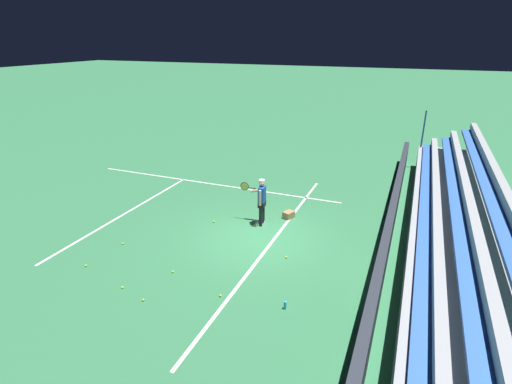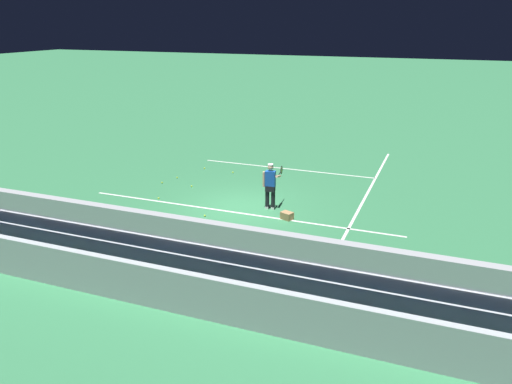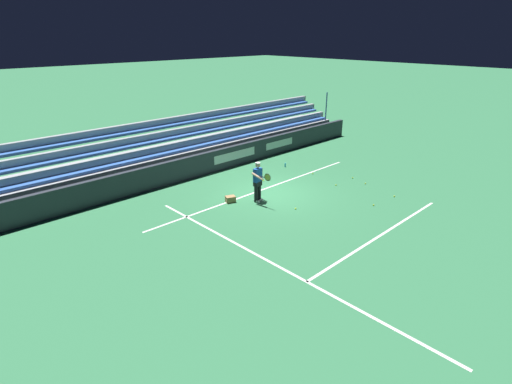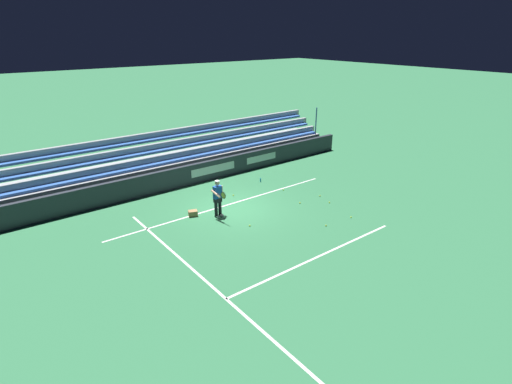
{
  "view_description": "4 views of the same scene",
  "coord_description": "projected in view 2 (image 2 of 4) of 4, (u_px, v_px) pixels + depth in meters",
  "views": [
    {
      "loc": [
        -11.08,
        -4.43,
        6.37
      ],
      "look_at": [
        1.28,
        0.62,
        1.12
      ],
      "focal_mm": 28.0,
      "sensor_mm": 36.0,
      "label": 1
    },
    {
      "loc": [
        6.77,
        -15.91,
        6.61
      ],
      "look_at": [
        0.77,
        -0.43,
        0.86
      ],
      "focal_mm": 35.0,
      "sensor_mm": 36.0,
      "label": 2
    },
    {
      "loc": [
        11.84,
        11.46,
        6.66
      ],
      "look_at": [
        1.42,
        0.58,
        0.61
      ],
      "focal_mm": 28.0,
      "sensor_mm": 36.0,
      "label": 3
    },
    {
      "loc": [
        9.67,
        14.2,
        7.77
      ],
      "look_at": [
        -0.51,
        1.06,
        1.04
      ],
      "focal_mm": 28.0,
      "sensor_mm": 36.0,
      "label": 4
    }
  ],
  "objects": [
    {
      "name": "tennis_ball_toward_net",
      "position": [
        233.0,
        172.0,
        22.67
      ],
      "size": [
        0.07,
        0.07,
        0.07
      ],
      "primitive_type": "sphere",
      "color": "#CCE533",
      "rests_on": "ground"
    },
    {
      "name": "tennis_ball_on_baseline",
      "position": [
        205.0,
        168.0,
        23.29
      ],
      "size": [
        0.07,
        0.07,
        0.07
      ],
      "primitive_type": "sphere",
      "color": "#CCE533",
      "rests_on": "ground"
    },
    {
      "name": "court_sideline_white",
      "position": [
        370.0,
        188.0,
        20.61
      ],
      "size": [
        0.1,
        12.0,
        0.01
      ],
      "primitive_type": "cube",
      "color": "white",
      "rests_on": "ground"
    },
    {
      "name": "court_baseline_white",
      "position": [
        236.0,
        212.0,
        18.05
      ],
      "size": [
        12.0,
        0.1,
        0.01
      ],
      "primitive_type": "cube",
      "color": "white",
      "rests_on": "ground"
    },
    {
      "name": "tennis_ball_far_left",
      "position": [
        159.0,
        198.0,
        19.39
      ],
      "size": [
        0.07,
        0.07,
        0.07
      ],
      "primitive_type": "sphere",
      "color": "#CCE533",
      "rests_on": "ground"
    },
    {
      "name": "tennis_ball_far_right",
      "position": [
        192.0,
        186.0,
        20.79
      ],
      "size": [
        0.07,
        0.07,
        0.07
      ],
      "primitive_type": "sphere",
      "color": "#CCE533",
      "rests_on": "ground"
    },
    {
      "name": "water_bottle",
      "position": [
        137.0,
        212.0,
        17.79
      ],
      "size": [
        0.07,
        0.07,
        0.22
      ],
      "primitive_type": "cylinder",
      "color": "#33B2E5",
      "rests_on": "ground"
    },
    {
      "name": "tennis_ball_stray_back",
      "position": [
        162.0,
        183.0,
        21.25
      ],
      "size": [
        0.07,
        0.07,
        0.07
      ],
      "primitive_type": "sphere",
      "color": "#CCE533",
      "rests_on": "ground"
    },
    {
      "name": "ground_plane",
      "position": [
        241.0,
        208.0,
        18.49
      ],
      "size": [
        160.0,
        160.0,
        0.0
      ],
      "primitive_type": "plane",
      "color": "#337A4C"
    },
    {
      "name": "tennis_ball_midcourt",
      "position": [
        205.0,
        216.0,
        17.66
      ],
      "size": [
        0.07,
        0.07,
        0.07
      ],
      "primitive_type": "sphere",
      "color": "#CCE533",
      "rests_on": "ground"
    },
    {
      "name": "court_service_line_white",
      "position": [
        286.0,
        169.0,
        23.34
      ],
      "size": [
        8.22,
        0.1,
        0.01
      ],
      "primitive_type": "cube",
      "color": "white",
      "rests_on": "ground"
    },
    {
      "name": "back_wall_sponsor_board",
      "position": [
        187.0,
        236.0,
        14.75
      ],
      "size": [
        22.22,
        0.25,
        1.1
      ],
      "color": "#2D333D",
      "rests_on": "ground"
    },
    {
      "name": "tennis_ball_by_box",
      "position": [
        177.0,
        178.0,
        21.93
      ],
      "size": [
        0.07,
        0.07,
        0.07
      ],
      "primitive_type": "sphere",
      "color": "#CCE533",
      "rests_on": "ground"
    },
    {
      "name": "tennis_ball_near_player",
      "position": [
        272.0,
        192.0,
        20.03
      ],
      "size": [
        0.07,
        0.07,
        0.07
      ],
      "primitive_type": "sphere",
      "color": "#CCE533",
      "rests_on": "ground"
    },
    {
      "name": "tennis_player",
      "position": [
        271.0,
        186.0,
        18.13
      ],
      "size": [
        0.59,
        1.02,
        1.71
      ],
      "color": "black",
      "rests_on": "ground"
    },
    {
      "name": "bleacher_stand",
      "position": [
        154.0,
        257.0,
        13.08
      ],
      "size": [
        21.11,
        2.4,
        2.95
      ],
      "color": "#9EA3A8",
      "rests_on": "ground"
    },
    {
      "name": "ball_box_cardboard",
      "position": [
        287.0,
        216.0,
        17.41
      ],
      "size": [
        0.48,
        0.42,
        0.26
      ],
      "primitive_type": "cube",
      "rotation": [
        0.0,
        0.0,
        -0.36
      ],
      "color": "#A87F51",
      "rests_on": "ground"
    }
  ]
}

